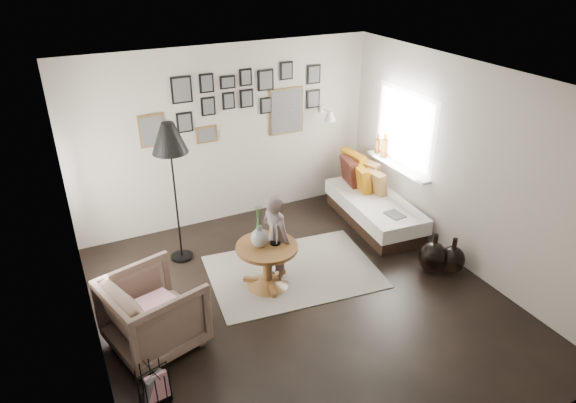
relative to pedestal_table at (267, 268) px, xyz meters
name	(u,v)px	position (x,y,z in m)	size (l,w,h in m)	color
ground	(303,302)	(0.24, -0.48, -0.27)	(4.80, 4.80, 0.00)	black
wall_back	(227,136)	(0.24, 1.92, 1.03)	(4.50, 4.50, 0.00)	#A9A094
wall_front	(466,348)	(0.24, -2.88, 1.03)	(4.50, 4.50, 0.00)	#A9A094
wall_left	(82,256)	(-2.01, -0.48, 1.03)	(4.80, 4.80, 0.00)	#A9A094
wall_right	(465,168)	(2.49, -0.48, 1.03)	(4.80, 4.80, 0.00)	#A9A094
ceiling	(306,84)	(0.24, -0.48, 2.33)	(4.80, 4.80, 0.00)	white
door_left	(75,221)	(-2.00, 0.72, 0.78)	(0.00, 2.14, 2.14)	white
window_right	(392,160)	(2.41, 0.86, 0.66)	(0.15, 1.32, 1.30)	white
gallery_wall	(245,104)	(0.53, 1.90, 1.47)	(2.74, 0.03, 1.08)	brown
wall_sconce	(330,116)	(1.79, 1.65, 1.19)	(0.18, 0.36, 0.16)	white
rug	(293,272)	(0.42, 0.13, -0.26)	(2.11, 1.47, 0.01)	beige
pedestal_table	(267,268)	(0.00, 0.00, 0.00)	(0.74, 0.74, 0.58)	brown
vase	(260,235)	(-0.08, 0.02, 0.48)	(0.21, 0.21, 0.53)	black
candles	(275,234)	(0.11, 0.00, 0.45)	(0.13, 0.13, 0.28)	black
daybed	(371,204)	(2.09, 0.84, 0.01)	(0.94, 1.90, 0.89)	black
magazine_on_daybed	(395,215)	(2.04, 0.20, 0.15)	(0.20, 0.27, 0.01)	black
armchair	(154,312)	(-1.46, -0.41, 0.14)	(0.87, 0.89, 0.81)	brown
armchair_cushion	(155,303)	(-1.43, -0.36, 0.21)	(0.37, 0.37, 0.09)	silver
floor_lamp	(170,143)	(-0.77, 1.10, 1.36)	(0.44, 0.44, 1.90)	black
magazine_basket	(154,385)	(-1.65, -1.16, -0.09)	(0.37, 0.37, 0.37)	black
demijohn_large	(433,257)	(2.03, -0.64, -0.06)	(0.36, 0.36, 0.55)	black
demijohn_small	(452,259)	(2.24, -0.76, -0.08)	(0.32, 0.32, 0.50)	black
child	(276,238)	(0.16, 0.09, 0.32)	(0.43, 0.28, 1.18)	brown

